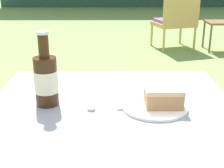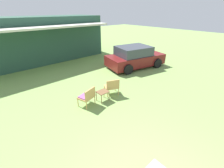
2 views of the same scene
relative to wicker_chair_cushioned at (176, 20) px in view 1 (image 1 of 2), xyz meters
The scene contains 7 objects.
wicker_chair_cushioned is the anchor object (origin of this frame).
garden_side_table 0.71m from the wicker_chair_cushioned, 10.57° to the right, with size 0.47×0.41×0.45m.
patio_table 4.12m from the wicker_chair_cushioned, 104.60° to the right, with size 0.88×0.82×0.73m.
cake_on_plate 4.09m from the wicker_chair_cushioned, 102.36° to the right, with size 0.23×0.23×0.08m.
cola_bottle_near 4.17m from the wicker_chair_cushioned, 107.76° to the right, with size 0.08×0.08×0.26m.
fork 4.10m from the wicker_chair_cushioned, 103.19° to the right, with size 0.18×0.05×0.01m.
loose_bottle_cap 4.16m from the wicker_chair_cushioned, 105.49° to the right, with size 0.03×0.03×0.01m.
Camera 1 is at (-0.01, -0.99, 1.18)m, focal length 50.00 mm.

